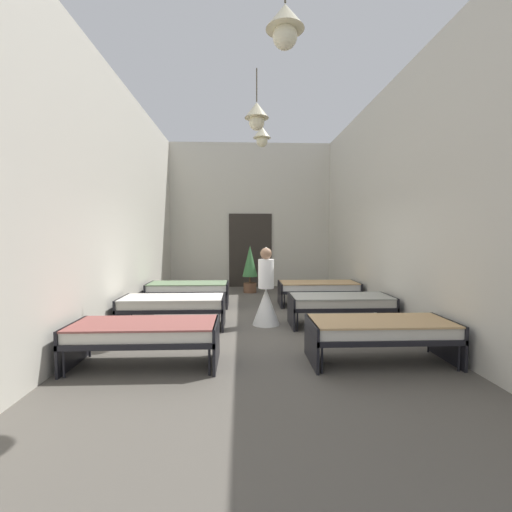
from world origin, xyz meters
TOP-DOWN VIEW (x-y plane):
  - ground_plane at (0.00, 0.00)m, footprint 5.83×10.78m
  - room_shell at (0.00, 1.15)m, footprint 5.63×10.38m
  - bed_left_row_0 at (-1.56, -1.90)m, footprint 1.90×0.84m
  - bed_right_row_0 at (1.56, -1.90)m, footprint 1.90×0.84m
  - bed_left_row_1 at (-1.56, 0.00)m, footprint 1.90×0.84m
  - bed_right_row_1 at (1.56, 0.00)m, footprint 1.90×0.84m
  - bed_left_row_2 at (-1.56, 1.90)m, footprint 1.90×0.84m
  - bed_right_row_2 at (1.56, 1.90)m, footprint 1.90×0.84m
  - nurse_near_aisle at (0.17, 0.14)m, footprint 0.52×0.52m
  - potted_plant at (-0.04, 3.88)m, footprint 0.45×0.45m

SIDE VIEW (x-z plane):
  - ground_plane at x=0.00m, z-range -0.10..0.00m
  - bed_left_row_0 at x=-1.56m, z-range 0.15..0.73m
  - bed_right_row_0 at x=1.56m, z-range 0.15..0.73m
  - bed_left_row_1 at x=-1.56m, z-range 0.15..0.73m
  - bed_right_row_1 at x=1.56m, z-range 0.15..0.73m
  - bed_left_row_2 at x=-1.56m, z-range 0.15..0.73m
  - bed_right_row_2 at x=1.56m, z-range 0.15..0.73m
  - nurse_near_aisle at x=0.17m, z-range -0.21..1.27m
  - potted_plant at x=-0.04m, z-range 0.09..1.49m
  - room_shell at x=0.00m, z-range 0.01..4.70m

